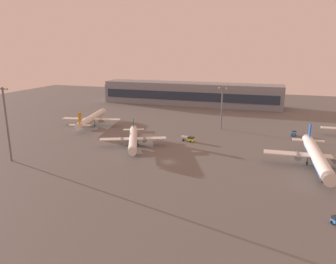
% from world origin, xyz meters
% --- Properties ---
extents(ground_plane, '(416.00, 416.00, 0.00)m').
position_xyz_m(ground_plane, '(0.00, 0.00, 0.00)').
color(ground_plane, '#605E5B').
extents(terminal_building, '(134.33, 22.40, 16.40)m').
position_xyz_m(terminal_building, '(-23.98, 127.48, 8.09)').
color(terminal_building, gray).
rests_on(terminal_building, ground).
extents(airplane_far_stand, '(36.22, 46.53, 11.93)m').
position_xyz_m(airplane_far_stand, '(52.11, 10.87, 4.51)').
color(airplane_far_stand, silver).
rests_on(airplane_far_stand, ground).
extents(airplane_taxiway_distant, '(27.84, 35.26, 9.53)m').
position_xyz_m(airplane_taxiway_distant, '(-20.61, 13.70, 3.60)').
color(airplane_taxiway_distant, silver).
rests_on(airplane_taxiway_distant, ground).
extents(airplane_mid_apron, '(32.33, 41.29, 10.66)m').
position_xyz_m(airplane_mid_apron, '(-58.61, 42.49, 4.03)').
color(airplane_mid_apron, silver).
rests_on(airplane_mid_apron, ground).
extents(pushback_tug, '(3.34, 3.52, 2.05)m').
position_xyz_m(pushback_tug, '(52.77, -29.40, 1.07)').
color(pushback_tug, '#3372BF').
rests_on(pushback_tug, ground).
extents(fuel_truck, '(6.62, 3.66, 2.35)m').
position_xyz_m(fuel_truck, '(0.06, 29.33, 1.37)').
color(fuel_truck, yellow).
rests_on(fuel_truck, ground).
extents(maintenance_van, '(2.66, 4.42, 2.25)m').
position_xyz_m(maintenance_van, '(46.84, 54.90, 1.18)').
color(maintenance_van, '#3372BF').
rests_on(maintenance_van, ground).
extents(apron_light_central, '(4.80, 0.90, 22.33)m').
position_xyz_m(apron_light_central, '(10.64, 57.28, 12.95)').
color(apron_light_central, slate).
rests_on(apron_light_central, ground).
extents(apron_light_east, '(4.80, 0.90, 28.09)m').
position_xyz_m(apron_light_east, '(-57.39, -17.57, 15.92)').
color(apron_light_east, slate).
rests_on(apron_light_east, ground).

